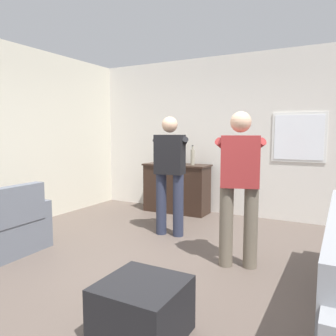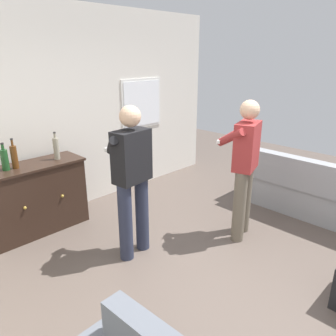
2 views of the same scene
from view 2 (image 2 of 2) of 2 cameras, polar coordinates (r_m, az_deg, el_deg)
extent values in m
plane|color=brown|center=(3.53, 10.02, -18.68)|extent=(10.40, 10.40, 0.00)
cube|color=silver|center=(4.85, -15.85, 9.62)|extent=(5.20, 0.12, 2.80)
cube|color=silver|center=(5.47, -4.61, 11.14)|extent=(0.82, 0.02, 0.79)
cube|color=white|center=(5.46, -4.58, 11.14)|extent=(0.74, 0.03, 0.71)
cube|color=gray|center=(4.97, 26.12, -5.86)|extent=(0.55, 2.27, 0.42)
cube|color=gray|center=(4.63, 26.03, -1.95)|extent=(0.18, 2.27, 0.42)
cube|color=gray|center=(5.37, 14.14, -1.28)|extent=(0.55, 0.18, 0.64)
cube|color=orange|center=(4.76, 26.50, -1.89)|extent=(0.17, 0.41, 0.36)
cube|color=black|center=(4.44, -21.94, -5.05)|extent=(1.18, 0.44, 0.86)
cube|color=black|center=(4.29, -22.67, 0.37)|extent=(1.22, 0.48, 0.03)
sphere|color=#B79338|center=(4.15, -23.63, -6.38)|extent=(0.04, 0.04, 0.04)
sphere|color=#B79338|center=(4.32, -17.90, -4.66)|extent=(0.04, 0.04, 0.04)
cylinder|color=#1E4C23|center=(4.17, -26.55, 1.24)|extent=(0.08, 0.08, 0.24)
cylinder|color=#1E4C23|center=(4.13, -26.87, 3.27)|extent=(0.03, 0.03, 0.06)
cylinder|color=#262626|center=(4.12, -26.95, 3.81)|extent=(0.04, 0.04, 0.02)
cylinder|color=#593314|center=(4.19, -25.19, 1.70)|extent=(0.07, 0.07, 0.27)
cylinder|color=#593314|center=(4.14, -25.53, 3.96)|extent=(0.03, 0.03, 0.07)
cylinder|color=#262626|center=(4.13, -25.62, 4.56)|extent=(0.03, 0.03, 0.02)
cylinder|color=gray|center=(4.35, -18.89, 3.18)|extent=(0.07, 0.07, 0.27)
cylinder|color=gray|center=(4.31, -19.13, 5.33)|extent=(0.03, 0.03, 0.06)
cylinder|color=#262626|center=(4.30, -19.18, 5.84)|extent=(0.03, 0.03, 0.02)
cylinder|color=#282D42|center=(3.60, -7.41, -9.39)|extent=(0.15, 0.15, 0.88)
cylinder|color=#282D42|center=(3.76, -4.55, -7.95)|extent=(0.15, 0.15, 0.88)
cube|color=black|center=(3.40, -6.36, 2.05)|extent=(0.42, 0.26, 0.55)
sphere|color=#D8AD8C|center=(3.30, -6.62, 8.95)|extent=(0.22, 0.22, 0.22)
cylinder|color=black|center=(3.41, -9.71, 3.86)|extent=(0.29, 0.42, 0.29)
cylinder|color=black|center=(3.56, -6.95, 4.65)|extent=(0.36, 0.39, 0.29)
cube|color=white|center=(3.62, -9.98, 3.35)|extent=(0.15, 0.06, 0.04)
cylinder|color=#6B6051|center=(3.99, 12.30, -6.64)|extent=(0.15, 0.15, 0.88)
cylinder|color=#6B6051|center=(4.22, 13.25, -5.23)|extent=(0.15, 0.15, 0.88)
cube|color=#9E2D2D|center=(3.86, 13.56, 3.73)|extent=(0.45, 0.33, 0.55)
sphere|color=#D8AD8C|center=(3.78, 14.06, 9.81)|extent=(0.22, 0.22, 0.22)
cylinder|color=#9E2D2D|center=(3.77, 10.90, 5.27)|extent=(0.22, 0.44, 0.29)
cylinder|color=#9E2D2D|center=(3.98, 11.86, 5.96)|extent=(0.40, 0.33, 0.29)
cube|color=white|center=(3.94, 9.08, 4.71)|extent=(0.16, 0.08, 0.04)
camera|label=1|loc=(4.49, 63.09, -0.39)|focal=35.00mm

